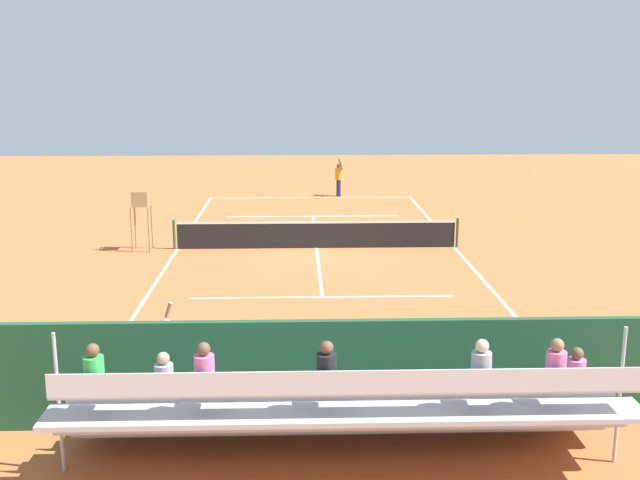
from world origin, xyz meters
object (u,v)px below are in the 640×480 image
object	(u,v)px
tennis_net	(317,234)
umpire_chair	(141,214)
tennis_racket	(319,198)
tennis_ball_near	(322,204)
tennis_player	(339,176)
line_judge	(167,351)
equipment_bag	(398,400)
bleacher_stand	(344,408)
courtside_bench	(470,378)

from	to	relation	value
tennis_net	umpire_chair	xyz separation A→B (m)	(6.20, 0.20, 0.81)
tennis_racket	tennis_ball_near	size ratio (longest dim) A/B	8.14
tennis_player	line_judge	size ratio (longest dim) A/B	1.00
equipment_bag	line_judge	world-z (taller)	line_judge
bleacher_stand	tennis_ball_near	distance (m)	24.46
tennis_racket	line_judge	size ratio (longest dim) A/B	0.28
line_judge	tennis_ball_near	bearing A→B (deg)	-99.78
bleacher_stand	line_judge	world-z (taller)	bleacher_stand
umpire_chair	line_judge	size ratio (longest dim) A/B	1.11
tennis_racket	umpire_chair	bearing A→B (deg)	59.24
tennis_player	tennis_racket	distance (m)	1.51
equipment_bag	tennis_racket	xyz separation A→B (m)	(0.79, -24.30, -0.16)
umpire_chair	tennis_racket	world-z (taller)	umpire_chair
equipment_bag	tennis_racket	world-z (taller)	equipment_bag
courtside_bench	tennis_player	xyz separation A→B (m)	(1.17, -24.66, 0.46)
equipment_bag	tennis_ball_near	world-z (taller)	equipment_bag
tennis_player	tennis_ball_near	bearing A→B (deg)	69.12
equipment_bag	tennis_racket	bearing A→B (deg)	-88.15
umpire_chair	equipment_bag	world-z (taller)	umpire_chair
umpire_chair	courtside_bench	bearing A→B (deg)	123.92
tennis_net	equipment_bag	xyz separation A→B (m)	(-1.19, 13.40, -0.32)
bleacher_stand	tennis_ball_near	size ratio (longest dim) A/B	137.27
tennis_player	tennis_net	bearing A→B (deg)	82.87
courtside_bench	bleacher_stand	bearing A→B (deg)	40.17
tennis_net	equipment_bag	distance (m)	13.46
courtside_bench	tennis_ball_near	distance (m)	22.38
tennis_ball_near	line_judge	xyz separation A→B (m)	(3.76, 21.82, 0.98)
bleacher_stand	equipment_bag	world-z (taller)	bleacher_stand
umpire_chair	line_judge	world-z (taller)	umpire_chair
umpire_chair	equipment_bag	distance (m)	15.17
bleacher_stand	line_judge	xyz separation A→B (m)	(3.28, -2.61, 0.03)
umpire_chair	courtside_bench	xyz separation A→B (m)	(-8.79, 13.08, -0.76)
courtside_bench	line_judge	distance (m)	5.87
tennis_ball_near	bleacher_stand	bearing A→B (deg)	88.88
tennis_net	line_judge	size ratio (longest dim) A/B	5.35
courtside_bench	tennis_racket	size ratio (longest dim) A/B	3.35
bleacher_stand	tennis_player	size ratio (longest dim) A/B	4.70
tennis_ball_near	tennis_player	bearing A→B (deg)	-110.88
tennis_net	courtside_bench	xyz separation A→B (m)	(-2.59, 13.27, 0.06)
bleacher_stand	courtside_bench	size ratio (longest dim) A/B	5.03
umpire_chair	tennis_player	distance (m)	13.87
tennis_racket	line_judge	xyz separation A→B (m)	(3.65, 23.72, 1.00)
umpire_chair	tennis_racket	bearing A→B (deg)	-120.76
bleacher_stand	equipment_bag	xyz separation A→B (m)	(-1.15, -2.03, -0.81)
courtside_bench	tennis_ball_near	world-z (taller)	courtside_bench
courtside_bench	tennis_racket	distance (m)	24.28
equipment_bag	tennis_player	world-z (taller)	tennis_player
tennis_net	tennis_player	size ratio (longest dim) A/B	5.35
umpire_chair	tennis_ball_near	world-z (taller)	umpire_chair
courtside_bench	tennis_player	size ratio (longest dim) A/B	0.93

